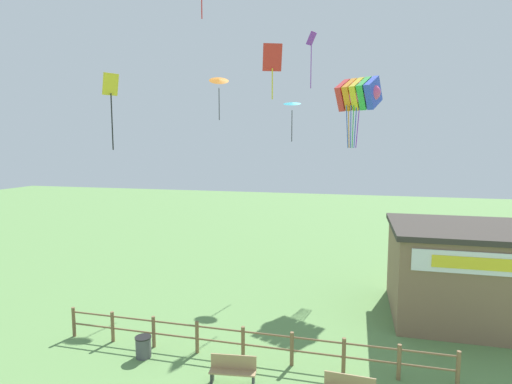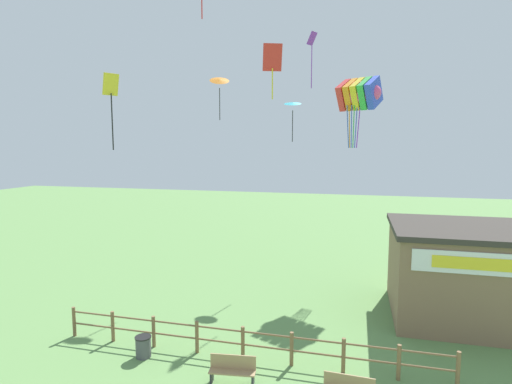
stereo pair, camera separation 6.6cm
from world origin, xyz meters
name	(u,v)px [view 2 (the right image)]	position (x,y,z in m)	size (l,w,h in m)	color
wooden_fence	(243,341)	(0.00, 6.23, 0.70)	(14.88, 0.14, 1.26)	brown
seaside_building	(462,272)	(8.78, 12.31, 2.17)	(6.34, 5.92, 4.32)	#84664C
park_bench_near_fence	(233,369)	(0.09, 4.68, 0.48)	(1.60, 0.59, 0.93)	#9E7F56
trash_bin	(143,347)	(-3.69, 5.44, 0.40)	(0.61, 0.61, 0.80)	#4C4C51
kite_rainbow_parafoil	(359,94)	(3.95, 17.91, 11.08)	(3.29, 2.95, 4.26)	#E54C8C
kite_red_diamond	(272,61)	(0.45, 9.20, 11.42)	(0.84, 0.56, 2.23)	red
kite_purple_streamer	(312,50)	(1.17, 17.06, 13.61)	(0.62, 0.69, 3.23)	purple
kite_orange_delta	(219,81)	(-4.13, 15.64, 11.82)	(1.49, 1.43, 2.67)	orange
kite_yellow_diamond	(111,97)	(-5.46, 6.66, 9.85)	(0.54, 0.65, 2.96)	yellow
kite_cyan_delta	(293,104)	(-0.07, 17.81, 10.57)	(1.22, 1.20, 2.59)	#2DB2C6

